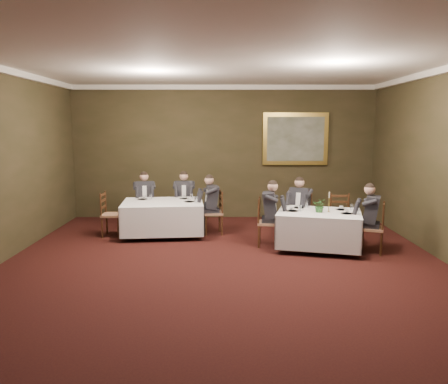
{
  "coord_description": "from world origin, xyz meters",
  "views": [
    {
      "loc": [
        -0.02,
        -6.62,
        2.44
      ],
      "look_at": [
        0.01,
        1.93,
        1.15
      ],
      "focal_mm": 35.0,
      "sensor_mm": 36.0,
      "label": 1
    }
  ],
  "objects_px": {
    "chair_main_endright": "(372,238)",
    "chair_sec_backright": "(184,214)",
    "table_second": "(163,215)",
    "diner_main_endleft": "(268,221)",
    "chair_sec_backleft": "(145,215)",
    "painting": "(295,139)",
    "chair_sec_endleft": "(112,224)",
    "centerpiece": "(320,205)",
    "diner_main_backleft": "(300,215)",
    "chair_main_endleft": "(267,232)",
    "chair_main_backleft": "(300,225)",
    "candlestick": "(329,204)",
    "table_main": "(319,227)",
    "diner_sec_backright": "(184,205)",
    "chair_sec_endright": "(213,222)",
    "chair_main_backright": "(340,227)",
    "diner_sec_endright": "(213,212)",
    "diner_sec_backleft": "(145,206)",
    "diner_main_endright": "(372,227)"
  },
  "relations": [
    {
      "from": "chair_sec_backright",
      "to": "centerpiece",
      "type": "bearing_deg",
      "value": 139.72
    },
    {
      "from": "chair_sec_endright",
      "to": "table_second",
      "type": "bearing_deg",
      "value": 86.63
    },
    {
      "from": "chair_main_backright",
      "to": "diner_main_endleft",
      "type": "bearing_deg",
      "value": 20.81
    },
    {
      "from": "chair_sec_backleft",
      "to": "diner_sec_backright",
      "type": "relative_size",
      "value": 0.74
    },
    {
      "from": "diner_main_endleft",
      "to": "centerpiece",
      "type": "xyz_separation_m",
      "value": [
        0.98,
        -0.3,
        0.4
      ]
    },
    {
      "from": "chair_sec_backright",
      "to": "chair_main_backright",
      "type": "bearing_deg",
      "value": 154.76
    },
    {
      "from": "chair_sec_endleft",
      "to": "centerpiece",
      "type": "relative_size",
      "value": 3.41
    },
    {
      "from": "chair_main_backright",
      "to": "table_main",
      "type": "bearing_deg",
      "value": 53.43
    },
    {
      "from": "diner_main_endleft",
      "to": "candlestick",
      "type": "xyz_separation_m",
      "value": [
        1.17,
        -0.25,
        0.4
      ]
    },
    {
      "from": "diner_main_backleft",
      "to": "chair_sec_endright",
      "type": "height_order",
      "value": "diner_main_backleft"
    },
    {
      "from": "diner_main_backleft",
      "to": "chair_sec_endright",
      "type": "bearing_deg",
      "value": 17.76
    },
    {
      "from": "table_second",
      "to": "chair_main_backright",
      "type": "bearing_deg",
      "value": -6.92
    },
    {
      "from": "table_main",
      "to": "candlestick",
      "type": "bearing_deg",
      "value": -1.38
    },
    {
      "from": "table_second",
      "to": "diner_main_backleft",
      "type": "relative_size",
      "value": 1.42
    },
    {
      "from": "table_main",
      "to": "candlestick",
      "type": "distance_m",
      "value": 0.5
    },
    {
      "from": "chair_main_endleft",
      "to": "chair_main_backleft",
      "type": "bearing_deg",
      "value": 137.81
    },
    {
      "from": "table_main",
      "to": "diner_main_endleft",
      "type": "relative_size",
      "value": 1.39
    },
    {
      "from": "table_second",
      "to": "diner_main_endleft",
      "type": "relative_size",
      "value": 1.42
    },
    {
      "from": "diner_sec_backright",
      "to": "painting",
      "type": "relative_size",
      "value": 0.79
    },
    {
      "from": "chair_sec_endleft",
      "to": "diner_sec_backleft",
      "type": "bearing_deg",
      "value": 150.25
    },
    {
      "from": "candlestick",
      "to": "centerpiece",
      "type": "bearing_deg",
      "value": -165.15
    },
    {
      "from": "chair_sec_backleft",
      "to": "chair_sec_backright",
      "type": "height_order",
      "value": "same"
    },
    {
      "from": "diner_main_backleft",
      "to": "chair_sec_backright",
      "type": "xyz_separation_m",
      "value": [
        -2.64,
        1.24,
        -0.23
      ]
    },
    {
      "from": "chair_main_backright",
      "to": "diner_main_endleft",
      "type": "relative_size",
      "value": 0.74
    },
    {
      "from": "chair_main_endright",
      "to": "chair_sec_backright",
      "type": "relative_size",
      "value": 1.0
    },
    {
      "from": "table_second",
      "to": "diner_main_endleft",
      "type": "distance_m",
      "value": 2.46
    },
    {
      "from": "candlestick",
      "to": "chair_main_endright",
      "type": "bearing_deg",
      "value": -17.1
    },
    {
      "from": "diner_main_endleft",
      "to": "chair_sec_backright",
      "type": "relative_size",
      "value": 1.35
    },
    {
      "from": "table_main",
      "to": "diner_sec_backleft",
      "type": "height_order",
      "value": "diner_sec_backleft"
    },
    {
      "from": "chair_main_backright",
      "to": "painting",
      "type": "bearing_deg",
      "value": -70.26
    },
    {
      "from": "diner_sec_endright",
      "to": "chair_sec_endleft",
      "type": "bearing_deg",
      "value": 86.57
    },
    {
      "from": "chair_sec_endleft",
      "to": "chair_sec_backleft",
      "type": "bearing_deg",
      "value": 150.65
    },
    {
      "from": "diner_main_endleft",
      "to": "diner_sec_endright",
      "type": "distance_m",
      "value": 1.55
    },
    {
      "from": "chair_sec_backright",
      "to": "chair_sec_endleft",
      "type": "xyz_separation_m",
      "value": [
        -1.53,
        -1.07,
        0.0
      ]
    },
    {
      "from": "chair_main_backleft",
      "to": "diner_sec_endright",
      "type": "xyz_separation_m",
      "value": [
        -1.92,
        0.36,
        0.23
      ]
    },
    {
      "from": "diner_main_backleft",
      "to": "diner_main_endleft",
      "type": "distance_m",
      "value": 1.0
    },
    {
      "from": "table_main",
      "to": "chair_main_backleft",
      "type": "height_order",
      "value": "chair_main_backleft"
    },
    {
      "from": "chair_sec_backleft",
      "to": "diner_main_endright",
      "type": "bearing_deg",
      "value": 142.64
    },
    {
      "from": "table_second",
      "to": "diner_main_endleft",
      "type": "bearing_deg",
      "value": -22.05
    },
    {
      "from": "table_second",
      "to": "painting",
      "type": "bearing_deg",
      "value": 30.31
    },
    {
      "from": "chair_main_endright",
      "to": "chair_sec_backleft",
      "type": "relative_size",
      "value": 1.0
    },
    {
      "from": "chair_sec_endright",
      "to": "table_main",
      "type": "bearing_deg",
      "value": -129.6
    },
    {
      "from": "centerpiece",
      "to": "painting",
      "type": "relative_size",
      "value": 0.17
    },
    {
      "from": "diner_sec_backright",
      "to": "chair_sec_endright",
      "type": "distance_m",
      "value": 1.15
    },
    {
      "from": "diner_main_backleft",
      "to": "chair_main_endleft",
      "type": "relative_size",
      "value": 1.35
    },
    {
      "from": "chair_main_backleft",
      "to": "diner_main_backleft",
      "type": "xyz_separation_m",
      "value": [
        -0.01,
        -0.01,
        0.23
      ]
    },
    {
      "from": "diner_main_endright",
      "to": "centerpiece",
      "type": "bearing_deg",
      "value": 100.24
    },
    {
      "from": "chair_main_backleft",
      "to": "chair_main_endright",
      "type": "relative_size",
      "value": 1.0
    },
    {
      "from": "table_second",
      "to": "painting",
      "type": "xyz_separation_m",
      "value": [
        3.26,
        1.91,
        1.66
      ]
    },
    {
      "from": "chair_sec_backleft",
      "to": "painting",
      "type": "xyz_separation_m",
      "value": [
        3.83,
        1.03,
        1.83
      ]
    }
  ]
}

